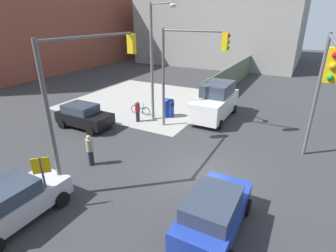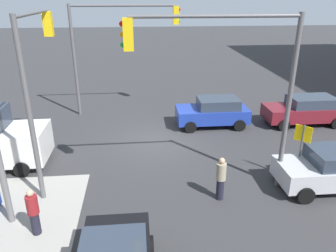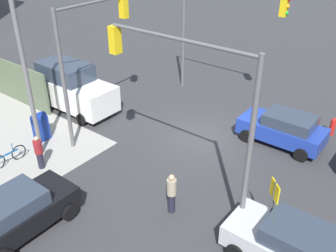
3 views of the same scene
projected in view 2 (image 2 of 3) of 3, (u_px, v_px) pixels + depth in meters
The scene contains 11 objects.
ground_plane at pixel (157, 142), 16.73m from camera, with size 120.00×120.00×0.00m, color #333335.
traffic_signal_nw_corner at pixel (229, 70), 11.01m from camera, with size 5.96×0.36×6.50m.
traffic_signal_se_corner at pixel (115, 37), 18.92m from camera, with size 6.33×0.36×6.50m.
traffic_signal_ne_corner at pixel (37, 67), 11.95m from camera, with size 0.36×4.36×6.50m.
warning_sign_two_way at pixel (302, 143), 12.70m from camera, with size 0.48×0.48×2.40m.
fire_hydrant at pixel (230, 104), 20.86m from camera, with size 0.26×0.26×0.94m.
coupe_maroon at pixel (306, 110), 18.70m from camera, with size 4.49×2.02×1.62m.
sedan_blue at pixel (213, 112), 18.43m from camera, with size 3.99×2.02×1.62m.
hatchback_silver at pixel (332, 168), 12.50m from camera, with size 3.99×2.02×1.62m.
pedestrian_crossing at pixel (33, 212), 10.06m from camera, with size 0.36×0.36×1.60m.
pedestrian_waiting at pixel (221, 178), 11.78m from camera, with size 0.36×0.36×1.69m.
Camera 2 is at (0.87, 15.16, 7.08)m, focal length 35.00 mm.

